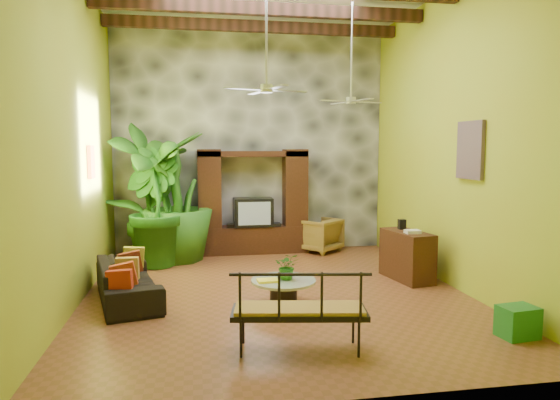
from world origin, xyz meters
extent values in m
plane|color=brown|center=(0.00, 0.00, 0.00)|extent=(7.00, 7.00, 0.00)
cube|color=#A7A626|center=(0.00, 3.50, 2.50)|extent=(6.00, 0.02, 5.00)
cube|color=#A7A626|center=(-3.00, 0.00, 2.50)|extent=(0.02, 7.00, 5.00)
cube|color=#A7A626|center=(3.00, 0.00, 2.50)|extent=(0.02, 7.00, 5.00)
cube|color=#34363B|center=(0.00, 3.44, 2.50)|extent=(5.98, 0.10, 4.98)
cube|color=#371B11|center=(0.00, 1.30, 4.78)|extent=(5.95, 0.16, 0.22)
cube|color=#371B11|center=(0.00, 2.60, 4.78)|extent=(5.95, 0.16, 0.22)
cube|color=black|center=(0.00, 3.14, 0.30)|extent=(2.40, 0.50, 0.60)
cube|color=black|center=(-0.95, 3.14, 1.30)|extent=(0.50, 0.48, 2.00)
cube|color=black|center=(0.95, 3.14, 1.30)|extent=(0.50, 0.48, 2.00)
cube|color=black|center=(0.00, 3.14, 2.20)|extent=(2.40, 0.48, 0.12)
cube|color=black|center=(0.00, 3.12, 0.92)|extent=(0.85, 0.52, 0.62)
cube|color=#8C99A8|center=(0.00, 2.85, 0.92)|extent=(0.70, 0.02, 0.50)
cylinder|color=silver|center=(-0.20, -0.40, 4.10)|extent=(0.04, 0.04, 1.80)
cylinder|color=silver|center=(-0.20, -0.40, 3.20)|extent=(0.18, 0.18, 0.12)
cube|color=silver|center=(0.15, -0.31, 3.18)|extent=(0.58, 0.26, 0.01)
cube|color=silver|center=(-0.29, -0.05, 3.18)|extent=(0.26, 0.58, 0.01)
cube|color=silver|center=(-0.55, -0.49, 3.18)|extent=(0.58, 0.26, 0.01)
cube|color=silver|center=(-0.11, -0.75, 3.18)|extent=(0.26, 0.58, 0.01)
cylinder|color=silver|center=(1.60, 1.20, 4.10)|extent=(0.04, 0.04, 1.80)
cylinder|color=silver|center=(1.60, 1.20, 3.20)|extent=(0.18, 0.18, 0.12)
cube|color=silver|center=(1.95, 1.29, 3.18)|extent=(0.58, 0.26, 0.01)
cube|color=silver|center=(1.51, 1.55, 3.18)|extent=(0.26, 0.58, 0.01)
cube|color=silver|center=(1.25, 1.11, 3.18)|extent=(0.58, 0.26, 0.01)
cube|color=silver|center=(1.69, 0.85, 3.18)|extent=(0.26, 0.58, 0.01)
cube|color=#C67D17|center=(-2.96, 1.00, 2.10)|extent=(0.06, 0.32, 0.55)
cube|color=navy|center=(2.96, -0.60, 2.30)|extent=(0.06, 0.70, 0.90)
imported|color=black|center=(-2.30, 0.00, 0.30)|extent=(1.25, 2.18, 0.60)
imported|color=olive|center=(1.48, 3.01, 0.38)|extent=(1.16, 1.16, 0.76)
imported|color=#255F19|center=(-2.23, 2.62, 1.42)|extent=(1.79, 1.76, 2.85)
imported|color=#1D5D18|center=(-2.09, 2.30, 1.18)|extent=(1.60, 1.66, 2.36)
imported|color=#2C6B1C|center=(-1.65, 2.66, 1.32)|extent=(1.50, 1.50, 2.65)
cylinder|color=black|center=(0.01, -0.67, 0.18)|extent=(0.41, 0.41, 0.36)
cylinder|color=silver|center=(0.01, -0.67, 0.38)|extent=(0.96, 0.96, 0.04)
imported|color=#205D18|center=(0.07, -0.66, 0.60)|extent=(0.41, 0.37, 0.40)
cube|color=yellow|center=(-0.24, -0.74, 0.42)|extent=(0.31, 0.23, 0.03)
cube|color=black|center=(-0.10, -2.29, 0.45)|extent=(1.62, 0.76, 0.06)
cube|color=olive|center=(-0.10, -2.29, 0.49)|extent=(1.53, 0.70, 0.06)
cube|color=black|center=(-0.10, -2.57, 0.72)|extent=(1.54, 0.29, 0.54)
cube|color=#362311|center=(2.43, 0.43, 0.43)|extent=(0.66, 1.15, 0.87)
cube|color=#1B672F|center=(2.65, -2.36, 0.20)|extent=(0.48, 0.39, 0.39)
camera|label=1|loc=(-1.26, -7.75, 2.35)|focal=32.00mm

